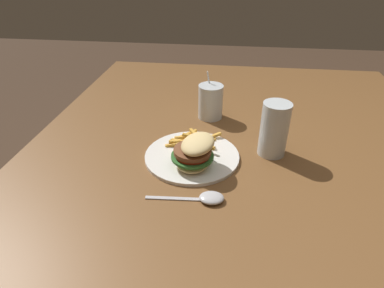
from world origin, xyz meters
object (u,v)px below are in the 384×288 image
at_px(spoon, 209,198).
at_px(beer_glass, 274,130).
at_px(meal_plate_near, 193,153).
at_px(juice_glass, 210,103).

bearing_deg(spoon, beer_glass, 50.72).
distance_m(beer_glass, spoon, 0.30).
distance_m(meal_plate_near, juice_glass, 0.29).
bearing_deg(meal_plate_near, beer_glass, 108.87).
relative_size(beer_glass, juice_glass, 0.99).
bearing_deg(juice_glass, beer_glass, 42.77).
height_order(meal_plate_near, juice_glass, juice_glass).
relative_size(meal_plate_near, spoon, 1.42).
distance_m(juice_glass, spoon, 0.45).
bearing_deg(beer_glass, spoon, -35.49).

